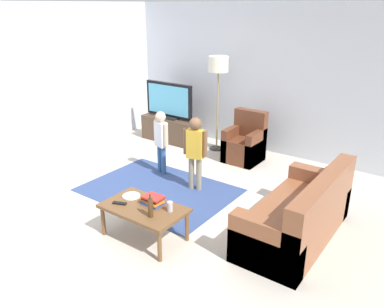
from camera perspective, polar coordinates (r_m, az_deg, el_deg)
The scene contains 17 objects.
ground at distance 5.41m, azimuth -3.78°, elevation -8.30°, with size 7.80×7.80×0.00m, color beige.
wall_back at distance 7.38m, azimuth 11.21°, elevation 10.56°, with size 6.00×0.12×2.70m, color silver.
wall_left at distance 7.16m, azimuth -23.15°, elevation 8.95°, with size 0.12×6.00×2.70m, color silver.
area_rug at distance 5.96m, azimuth -4.90°, elevation -5.35°, with size 2.20×1.60×0.01m, color #33477A.
tv_stand at distance 8.00m, azimuth -3.22°, elevation 3.55°, with size 1.20×0.44×0.50m.
tv at distance 7.82m, azimuth -3.41°, elevation 7.74°, with size 1.10×0.28×0.71m.
couch at distance 4.83m, azimuth 15.84°, elevation -9.05°, with size 0.80×1.80×0.86m.
armchair at distance 7.02m, azimuth 7.84°, elevation 1.31°, with size 0.60×0.60×0.90m.
floor_lamp at distance 7.23m, azimuth 3.89°, elevation 12.25°, with size 0.36×0.36×1.78m.
child_near_tv at distance 6.32m, azimuth -4.58°, elevation 2.46°, with size 0.34×0.19×1.06m.
child_center at distance 5.72m, azimuth 0.47°, elevation 0.94°, with size 0.37×0.18×1.13m.
coffee_table at distance 4.68m, azimuth -7.08°, elevation -8.28°, with size 1.00×0.60×0.42m.
book_stack at distance 4.67m, azimuth -5.76°, elevation -6.80°, with size 0.30×0.21×0.11m.
bottle at distance 4.39m, azimuth -6.12°, elevation -7.87°, with size 0.06×0.06×0.28m.
tv_remote at distance 4.75m, azimuth -10.61°, elevation -7.19°, with size 0.17×0.05×0.02m, color black.
soda_can at distance 4.50m, azimuth -3.25°, elevation -7.80°, with size 0.07×0.07×0.12m, color silver.
plate at distance 4.90m, azimuth -8.91°, elevation -6.19°, with size 0.22×0.22×0.02m.
Camera 1 is at (3.05, -3.60, 2.66)m, focal length 36.28 mm.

